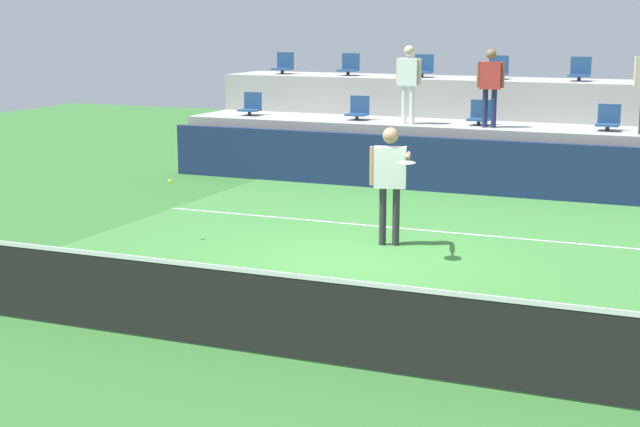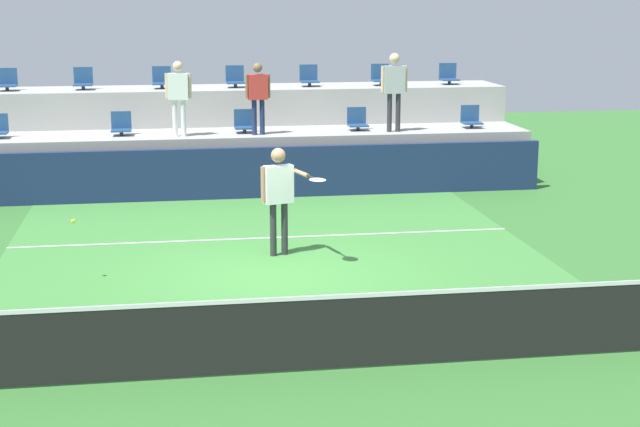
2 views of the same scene
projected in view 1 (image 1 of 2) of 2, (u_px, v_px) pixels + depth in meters
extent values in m
plane|color=#336B2D|center=(354.00, 262.00, 13.83)|extent=(40.00, 40.00, 0.00)
cube|color=#3D7F38|center=(377.00, 247.00, 14.74)|extent=(9.00, 10.00, 0.01)
cube|color=white|center=(406.00, 229.00, 16.00)|extent=(9.00, 0.06, 0.00)
cube|color=black|center=(219.00, 308.00, 10.13)|extent=(10.40, 0.01, 0.87)
cube|color=white|center=(218.00, 267.00, 10.04)|extent=(10.40, 0.02, 0.05)
cube|color=navy|center=(462.00, 166.00, 19.14)|extent=(13.00, 0.16, 1.10)
cube|color=#9E9E99|center=(478.00, 154.00, 20.30)|extent=(13.00, 1.80, 1.25)
cube|color=#9E9E99|center=(497.00, 125.00, 21.84)|extent=(13.00, 1.80, 2.10)
cylinder|color=#2D2D33|center=(250.00, 113.00, 22.05)|extent=(0.08, 0.08, 0.10)
cube|color=navy|center=(249.00, 110.00, 22.04)|extent=(0.44, 0.40, 0.04)
cube|color=navy|center=(253.00, 100.00, 22.16)|extent=(0.44, 0.04, 0.38)
cylinder|color=#2D2D33|center=(357.00, 118.00, 21.05)|extent=(0.08, 0.08, 0.10)
cube|color=navy|center=(357.00, 115.00, 21.03)|extent=(0.44, 0.40, 0.04)
cube|color=navy|center=(360.00, 104.00, 21.15)|extent=(0.44, 0.04, 0.38)
cylinder|color=#2D2D33|center=(479.00, 123.00, 20.01)|extent=(0.08, 0.08, 0.10)
cube|color=navy|center=(479.00, 120.00, 20.00)|extent=(0.44, 0.40, 0.04)
cube|color=navy|center=(481.00, 109.00, 20.12)|extent=(0.44, 0.04, 0.38)
cylinder|color=#2D2D33|center=(607.00, 128.00, 19.03)|extent=(0.08, 0.08, 0.10)
cube|color=navy|center=(608.00, 125.00, 19.01)|extent=(0.44, 0.40, 0.04)
cube|color=navy|center=(609.00, 113.00, 19.13)|extent=(0.44, 0.04, 0.38)
cylinder|color=#2D2D33|center=(282.00, 72.00, 23.51)|extent=(0.08, 0.08, 0.10)
cube|color=navy|center=(282.00, 69.00, 23.49)|extent=(0.44, 0.40, 0.04)
cube|color=navy|center=(285.00, 60.00, 23.61)|extent=(0.44, 0.04, 0.38)
cylinder|color=#2D2D33|center=(348.00, 73.00, 22.85)|extent=(0.08, 0.08, 0.10)
cube|color=navy|center=(348.00, 70.00, 22.84)|extent=(0.44, 0.40, 0.04)
cube|color=navy|center=(351.00, 61.00, 22.96)|extent=(0.44, 0.04, 0.38)
cylinder|color=#2D2D33|center=(422.00, 75.00, 22.16)|extent=(0.08, 0.08, 0.10)
cube|color=navy|center=(422.00, 72.00, 22.14)|extent=(0.44, 0.40, 0.04)
cube|color=navy|center=(424.00, 63.00, 22.26)|extent=(0.44, 0.04, 0.38)
cylinder|color=#2D2D33|center=(497.00, 77.00, 21.49)|extent=(0.08, 0.08, 0.10)
cube|color=navy|center=(497.00, 74.00, 21.48)|extent=(0.44, 0.40, 0.04)
cube|color=navy|center=(499.00, 64.00, 21.60)|extent=(0.44, 0.04, 0.38)
cylinder|color=#2D2D33|center=(579.00, 79.00, 20.81)|extent=(0.08, 0.08, 0.10)
cube|color=navy|center=(579.00, 76.00, 20.79)|extent=(0.44, 0.40, 0.04)
cube|color=navy|center=(581.00, 65.00, 20.91)|extent=(0.44, 0.04, 0.38)
cylinder|color=#2D2D33|center=(383.00, 216.00, 14.80)|extent=(0.14, 0.14, 0.90)
cylinder|color=#2D2D33|center=(396.00, 217.00, 14.78)|extent=(0.14, 0.14, 0.90)
cube|color=white|center=(390.00, 167.00, 14.64)|extent=(0.52, 0.31, 0.64)
sphere|color=#A87A5B|center=(391.00, 135.00, 14.54)|extent=(0.30, 0.30, 0.24)
cylinder|color=#A87A5B|center=(372.00, 166.00, 14.67)|extent=(0.09, 0.09, 0.60)
cylinder|color=#A87A5B|center=(408.00, 156.00, 14.28)|extent=(0.22, 0.57, 0.07)
cylinder|color=black|center=(407.00, 160.00, 13.91)|extent=(0.11, 0.26, 0.04)
ellipsoid|color=silver|center=(406.00, 163.00, 13.64)|extent=(0.34, 0.38, 0.03)
cylinder|color=white|center=(404.00, 105.00, 20.27)|extent=(0.12, 0.12, 0.81)
cylinder|color=white|center=(412.00, 105.00, 20.18)|extent=(0.12, 0.12, 0.81)
cube|color=white|center=(409.00, 72.00, 20.09)|extent=(0.46, 0.24, 0.57)
sphere|color=beige|center=(409.00, 51.00, 20.00)|extent=(0.25, 0.25, 0.22)
cylinder|color=beige|center=(398.00, 71.00, 20.21)|extent=(0.08, 0.08, 0.54)
cylinder|color=beige|center=(420.00, 71.00, 19.95)|extent=(0.08, 0.08, 0.54)
cylinder|color=navy|center=(485.00, 108.00, 19.59)|extent=(0.12, 0.12, 0.78)
cylinder|color=navy|center=(494.00, 109.00, 19.54)|extent=(0.12, 0.12, 0.78)
cube|color=red|center=(491.00, 75.00, 19.43)|extent=(0.44, 0.23, 0.55)
sphere|color=#846047|center=(491.00, 54.00, 19.35)|extent=(0.23, 0.23, 0.21)
cylinder|color=#846047|center=(478.00, 74.00, 19.50)|extent=(0.08, 0.08, 0.52)
cylinder|color=#846047|center=(503.00, 75.00, 19.36)|extent=(0.08, 0.08, 0.52)
cylinder|color=beige|center=(636.00, 72.00, 18.34)|extent=(0.07, 0.07, 0.58)
sphere|color=#CCE033|center=(170.00, 181.00, 14.96)|extent=(0.07, 0.07, 0.07)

